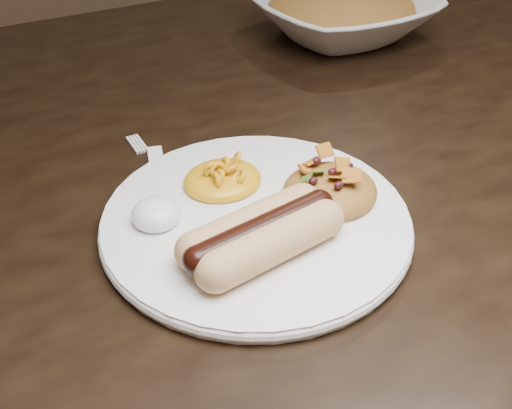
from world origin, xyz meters
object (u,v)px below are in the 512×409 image
table (251,195)px  fork (159,174)px  serving_bowl (341,14)px  plate (256,220)px

table → fork: 0.16m
table → serving_bowl: size_ratio=6.38×
table → fork: fork is taller
plate → serving_bowl: size_ratio=1.05×
fork → serving_bowl: serving_bowl is taller
table → serving_bowl: (0.24, 0.18, 0.12)m
serving_bowl → fork: bearing=-148.5°
plate → serving_bowl: serving_bowl is taller
fork → serving_bowl: size_ratio=0.60×
plate → fork: (-0.05, 0.11, -0.00)m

